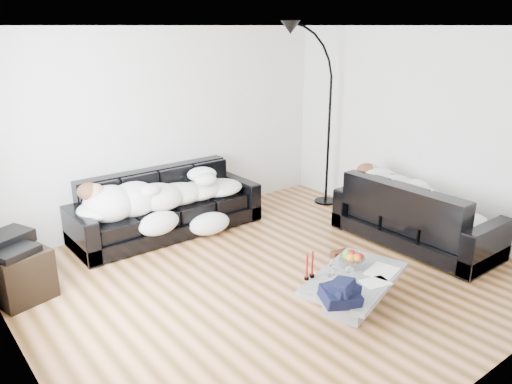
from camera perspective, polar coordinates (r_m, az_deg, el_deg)
ground at (r=5.50m, az=1.95°, el=-9.71°), size 5.00×5.00×0.00m
wall_back at (r=6.85m, az=-10.17°, el=7.27°), size 5.00×0.02×2.60m
wall_left at (r=3.98m, az=-26.70°, el=-2.66°), size 0.02×4.50×2.60m
wall_right at (r=6.86m, az=18.42°, el=6.63°), size 0.02×4.50×2.60m
ceiling at (r=4.85m, az=2.30°, el=18.47°), size 5.00×5.00×0.00m
sofa_back at (r=6.58m, az=-10.12°, el=-1.32°), size 2.46×0.85×0.80m
sofa_right at (r=6.47m, az=17.84°, el=-2.25°), size 0.86×2.01×0.81m
sleeper_back at (r=6.47m, az=-10.02°, el=0.45°), size 2.08×0.72×0.42m
sleeper_right at (r=6.40m, az=18.03°, el=-0.37°), size 0.73×1.72×0.42m
teal_cushion at (r=6.67m, az=13.44°, el=1.61°), size 0.42×0.38×0.20m
coffee_table at (r=4.99m, az=11.12°, el=-11.12°), size 1.29×0.98×0.33m
fruit_bowl at (r=5.07m, az=10.96°, el=-7.46°), size 0.32×0.32×0.16m
wine_glass_a at (r=4.84m, az=8.60°, el=-8.52°), size 0.08×0.08×0.18m
wine_glass_b at (r=4.69m, az=8.87°, el=-9.53°), size 0.07×0.07×0.16m
wine_glass_c at (r=4.74m, az=10.62°, el=-9.24°), size 0.08×0.08×0.18m
candle_left at (r=4.73m, az=5.84°, el=-8.55°), size 0.05×0.05×0.26m
candle_right at (r=4.77m, az=6.46°, el=-8.23°), size 0.06×0.06×0.26m
newspaper_a at (r=5.05m, az=14.21°, el=-8.73°), size 0.38×0.33×0.01m
newspaper_b at (r=4.83m, az=13.51°, el=-9.97°), size 0.30×0.24×0.01m
navy_jacket at (r=4.37m, az=9.84°, el=-10.62°), size 0.35×0.29×0.17m
shoes at (r=5.89m, az=9.73°, el=-7.45°), size 0.51×0.41×0.10m
av_cabinet at (r=5.62m, az=-25.93°, el=-8.17°), size 0.68×0.85×0.51m
stereo at (r=5.50m, az=-26.40°, el=-5.16°), size 0.54×0.49×0.13m
floor_lamp at (r=7.50m, az=8.34°, el=7.30°), size 0.91×0.55×2.34m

